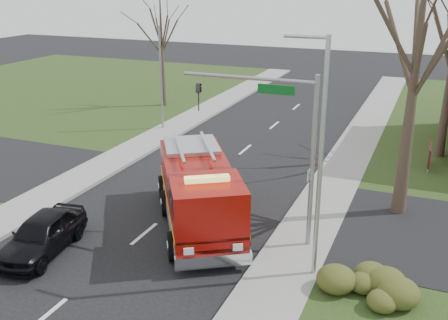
% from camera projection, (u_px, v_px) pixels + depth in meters
% --- Properties ---
extents(ground, '(120.00, 120.00, 0.00)m').
position_uv_depth(ground, '(144.00, 234.00, 21.60)').
color(ground, black).
rests_on(ground, ground).
extents(sidewalk_right, '(2.40, 80.00, 0.15)m').
position_uv_depth(sidewalk_right, '(290.00, 262.00, 19.34)').
color(sidewalk_right, gray).
rests_on(sidewalk_right, ground).
extents(sidewalk_left, '(2.40, 80.00, 0.15)m').
position_uv_depth(sidewalk_left, '(26.00, 208.00, 23.81)').
color(sidewalk_left, gray).
rests_on(sidewalk_left, ground).
extents(health_center_sign, '(0.12, 2.00, 1.40)m').
position_uv_depth(health_center_sign, '(430.00, 155.00, 28.41)').
color(health_center_sign, '#4B1114').
rests_on(health_center_sign, ground).
extents(hedge_corner, '(2.80, 2.00, 0.90)m').
position_uv_depth(hedge_corner, '(364.00, 280.00, 17.29)').
color(hedge_corner, '#394017').
rests_on(hedge_corner, lawn_right).
extents(bare_tree_near, '(6.00, 6.00, 12.00)m').
position_uv_depth(bare_tree_near, '(418.00, 46.00, 20.94)').
color(bare_tree_near, '#372C20').
rests_on(bare_tree_near, ground).
extents(bare_tree_left, '(4.50, 4.50, 9.00)m').
position_uv_depth(bare_tree_left, '(161.00, 37.00, 40.78)').
color(bare_tree_left, '#372C20').
rests_on(bare_tree_left, ground).
extents(traffic_signal_mast, '(5.29, 0.18, 6.80)m').
position_uv_depth(traffic_signal_mast, '(280.00, 128.00, 19.46)').
color(traffic_signal_mast, gray).
rests_on(traffic_signal_mast, ground).
extents(streetlight_pole, '(1.48, 0.16, 8.40)m').
position_uv_depth(streetlight_pole, '(319.00, 155.00, 17.07)').
color(streetlight_pole, '#B7BABF').
rests_on(streetlight_pole, ground).
extents(utility_pole_far, '(0.14, 0.14, 7.00)m').
position_uv_depth(utility_pole_far, '(161.00, 79.00, 35.09)').
color(utility_pole_far, gray).
rests_on(utility_pole_far, ground).
extents(fire_engine, '(6.56, 8.20, 3.22)m').
position_uv_depth(fire_engine, '(199.00, 194.00, 21.82)').
color(fire_engine, '#8E0B06').
rests_on(fire_engine, ground).
extents(parked_car_maroon, '(2.46, 4.70, 1.53)m').
position_uv_depth(parked_car_maroon, '(42.00, 234.00, 19.94)').
color(parked_car_maroon, black).
rests_on(parked_car_maroon, ground).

